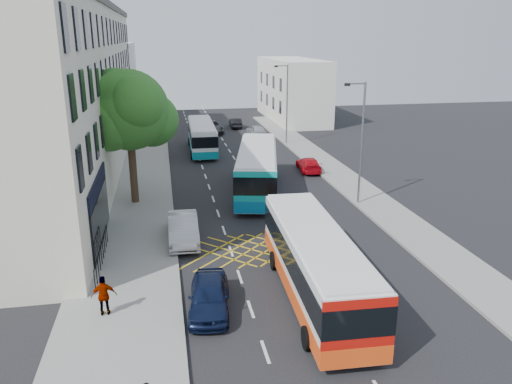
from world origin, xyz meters
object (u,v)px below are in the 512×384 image
lamp_near (361,137)px  bus_far (202,136)px  motorbike (335,331)px  parked_car_blue (209,296)px  pedestrian_far (104,296)px  distant_car_silver (256,131)px  red_hatchback (309,164)px  distant_car_grey (212,127)px  bus_mid (257,169)px  bus_near (315,263)px  lamp_far (286,100)px  distant_car_dark (235,123)px  parked_car_silver (183,229)px  street_tree (128,111)px

lamp_near → bus_far: lamp_near is taller
lamp_near → motorbike: bearing=-114.2°
parked_car_blue → motorbike: bearing=-34.5°
parked_car_blue → pedestrian_far: size_ratio=2.42×
distant_car_silver → red_hatchback: bearing=89.4°
motorbike → parked_car_blue: motorbike is taller
distant_car_grey → distant_car_silver: bearing=-39.6°
bus_mid → distant_car_grey: bus_mid is taller
motorbike → red_hatchback: size_ratio=0.52×
bus_mid → motorbike: bearing=-80.5°
bus_near → parked_car_blue: (-4.60, -0.27, -0.92)m
lamp_near → lamp_far: (0.00, 20.00, 0.00)m
motorbike → distant_car_dark: bearing=93.0°
bus_mid → parked_car_silver: size_ratio=2.59×
red_hatchback → distant_car_grey: bearing=-67.0°
street_tree → bus_mid: bearing=6.9°
lamp_far → red_hatchback: lamp_far is taller
pedestrian_far → motorbike: bearing=151.3°
bus_mid → bus_far: bus_mid is taller
street_tree → distant_car_silver: size_ratio=2.20×
motorbike → red_hatchback: motorbike is taller
lamp_far → bus_mid: (-6.05, -15.98, -2.90)m
street_tree → bus_far: (5.84, 15.40, -4.80)m
bus_far → distant_car_grey: (1.91, 9.63, -0.81)m
lamp_far → distant_car_grey: bearing=131.0°
bus_mid → distant_car_grey: (-0.90, 23.99, -1.03)m
bus_near → motorbike: bearing=-94.5°
red_hatchback → pedestrian_far: (-14.58, -20.61, 0.41)m
lamp_near → distant_car_dark: lamp_near is taller
lamp_far → bus_far: size_ratio=0.79×
bus_near → red_hatchback: size_ratio=2.74×
bus_near → motorbike: 4.04m
motorbike → parked_car_blue: 5.54m
parked_car_blue → distant_car_grey: size_ratio=0.82×
street_tree → motorbike: (7.75, -18.42, -5.42)m
red_hatchback → distant_car_dark: distant_car_dark is taller
lamp_far → pedestrian_far: 35.23m
street_tree → lamp_near: bearing=-11.4°
motorbike → parked_car_blue: size_ratio=0.52×
lamp_near → lamp_far: bearing=90.0°
lamp_far → pedestrian_far: (-15.27, -31.54, -3.62)m
lamp_far → distant_car_dark: 12.17m
lamp_near → parked_car_silver: lamp_near is taller
motorbike → parked_car_silver: bearing=120.4°
lamp_far → parked_car_blue: size_ratio=1.97×
bus_near → bus_far: bus_near is taller
bus_mid → distant_car_grey: 24.03m
bus_near → distant_car_dark: 42.49m
bus_far → parked_car_blue: bearing=-92.9°
bus_near → pedestrian_far: 8.80m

